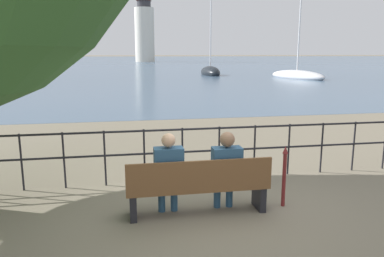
# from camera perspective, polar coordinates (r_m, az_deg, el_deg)

# --- Properties ---
(ground_plane) EXTENTS (1000.00, 1000.00, 0.00)m
(ground_plane) POSITION_cam_1_polar(r_m,az_deg,el_deg) (5.98, 0.89, -12.70)
(ground_plane) COLOR #7A705B
(harbor_water) EXTENTS (600.00, 300.00, 0.01)m
(harbor_water) POSITION_cam_1_polar(r_m,az_deg,el_deg) (163.73, -10.23, 10.36)
(harbor_water) COLOR #47607A
(harbor_water) RESTS_ON ground_plane
(park_bench) EXTENTS (2.19, 0.45, 0.90)m
(park_bench) POSITION_cam_1_polar(r_m,az_deg,el_deg) (5.75, 1.04, -8.90)
(park_bench) COLOR brown
(park_bench) RESTS_ON ground_plane
(seated_person_left) EXTENTS (0.43, 0.35, 1.29)m
(seated_person_left) POSITION_cam_1_polar(r_m,az_deg,el_deg) (5.67, -3.59, -6.45)
(seated_person_left) COLOR navy
(seated_person_left) RESTS_ON ground_plane
(seated_person_right) EXTENTS (0.45, 0.35, 1.27)m
(seated_person_right) POSITION_cam_1_polar(r_m,az_deg,el_deg) (5.84, 5.23, -5.96)
(seated_person_right) COLOR navy
(seated_person_right) RESTS_ON ground_plane
(promenade_railing) EXTENTS (13.14, 0.04, 1.05)m
(promenade_railing) POSITION_cam_1_polar(r_m,az_deg,el_deg) (7.17, -1.48, -2.70)
(promenade_railing) COLOR black
(promenade_railing) RESTS_ON ground_plane
(closed_umbrella) EXTENTS (0.09, 0.09, 1.00)m
(closed_umbrella) POSITION_cam_1_polar(r_m,az_deg,el_deg) (6.21, 13.88, -6.60)
(closed_umbrella) COLOR maroon
(closed_umbrella) RESTS_ON ground_plane
(sailboat_0) EXTENTS (1.90, 5.28, 8.57)m
(sailboat_0) POSITION_cam_1_polar(r_m,az_deg,el_deg) (43.16, 2.80, 8.58)
(sailboat_0) COLOR black
(sailboat_0) RESTS_ON ground_plane
(sailboat_1) EXTENTS (3.86, 7.63, 9.84)m
(sailboat_1) POSITION_cam_1_polar(r_m,az_deg,el_deg) (38.96, 15.69, 7.79)
(sailboat_1) COLOR silver
(sailboat_1) RESTS_ON ground_plane
(harbor_lighthouse) EXTENTS (5.62, 5.62, 18.63)m
(harbor_lighthouse) POSITION_cam_1_polar(r_m,az_deg,el_deg) (112.82, -7.25, 14.46)
(harbor_lighthouse) COLOR silver
(harbor_lighthouse) RESTS_ON ground_plane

